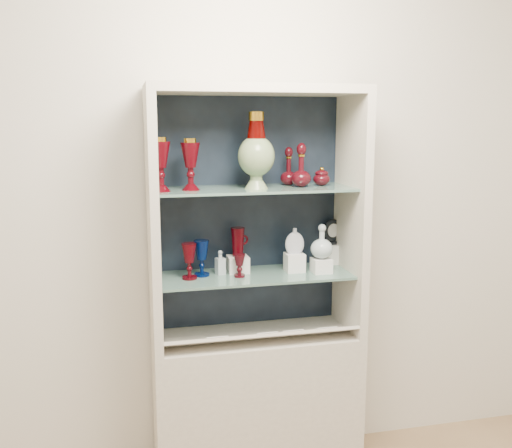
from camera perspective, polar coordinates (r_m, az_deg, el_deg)
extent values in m
cube|color=silver|center=(2.89, -0.99, 2.70)|extent=(3.50, 0.02, 2.80)
cube|color=#BFB6A3|center=(3.00, 0.00, -17.68)|extent=(1.00, 0.40, 0.75)
cube|color=black|center=(2.87, -0.86, 1.14)|extent=(0.98, 0.02, 1.15)
cube|color=#BFB6A3|center=(2.62, -10.26, 0.12)|extent=(0.04, 0.40, 1.15)
cube|color=#BFB6A3|center=(2.84, 9.49, 0.89)|extent=(0.04, 0.40, 1.15)
cube|color=#BFB6A3|center=(2.66, 0.00, 13.29)|extent=(1.00, 0.40, 0.04)
cube|color=slate|center=(2.77, -0.09, -5.15)|extent=(0.92, 0.34, 0.01)
cube|color=slate|center=(2.69, -0.10, 3.51)|extent=(0.92, 0.34, 0.01)
cube|color=#BFB6A3|center=(2.73, 0.54, -11.20)|extent=(0.92, 0.17, 0.09)
cube|color=white|center=(2.81, 6.92, -10.30)|extent=(0.10, 0.06, 0.03)
cube|color=white|center=(2.69, -3.98, -11.25)|extent=(0.10, 0.06, 0.03)
cube|color=white|center=(2.73, 1.01, -10.87)|extent=(0.10, 0.06, 0.03)
cube|color=white|center=(2.76, 3.59, -10.63)|extent=(0.10, 0.06, 0.03)
cube|color=silver|center=(2.79, -1.82, -4.04)|extent=(0.10, 0.10, 0.08)
cube|color=silver|center=(2.82, 3.86, -3.84)|extent=(0.09, 0.09, 0.09)
cube|color=silver|center=(2.81, 6.55, -4.14)|extent=(0.09, 0.09, 0.07)
cube|color=silver|center=(2.99, 7.60, -2.98)|extent=(0.08, 0.08, 0.10)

